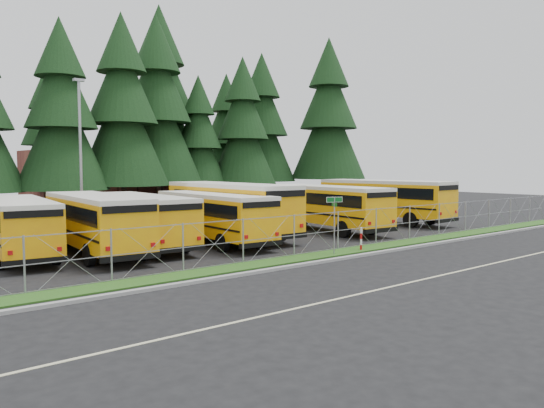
{
  "coord_description": "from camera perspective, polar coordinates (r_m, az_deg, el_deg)",
  "views": [
    {
      "loc": [
        -20.63,
        -19.69,
        4.29
      ],
      "look_at": [
        -1.27,
        4.0,
        2.09
      ],
      "focal_mm": 35.0,
      "sensor_mm": 36.0,
      "label": 1
    }
  ],
  "objects": [
    {
      "name": "street_sign",
      "position": [
        25.64,
        6.72,
        -0.97
      ],
      "size": [
        0.79,
        0.52,
        2.81
      ],
      "color": "#96989E",
      "rests_on": "ground"
    },
    {
      "name": "striped_bollard",
      "position": [
        27.23,
        9.56,
        -3.74
      ],
      "size": [
        0.11,
        0.11,
        1.2
      ],
      "primitive_type": "cylinder",
      "color": "#B20C0C",
      "rests_on": "ground"
    },
    {
      "name": "conifer_6",
      "position": [
        54.48,
        -7.88,
        6.63
      ],
      "size": [
        6.08,
        6.08,
        13.45
      ],
      "primitive_type": null,
      "color": "black",
      "rests_on": "ground"
    },
    {
      "name": "ground",
      "position": [
        28.84,
        7.03,
        -4.48
      ],
      "size": [
        120.0,
        120.0,
        0.0
      ],
      "primitive_type": "plane",
      "color": "black",
      "rests_on": "ground"
    },
    {
      "name": "light_standard",
      "position": [
        38.28,
        -19.91,
        5.68
      ],
      "size": [
        0.7,
        0.35,
        10.14
      ],
      "color": "#96989E",
      "rests_on": "ground"
    },
    {
      "name": "conifer_5",
      "position": [
        52.77,
        -12.25,
        9.54
      ],
      "size": [
        8.48,
        8.48,
        18.74
      ],
      "primitive_type": null,
      "color": "black",
      "rests_on": "ground"
    },
    {
      "name": "bus_2",
      "position": [
        28.73,
        -14.15,
        -1.81
      ],
      "size": [
        3.03,
        10.72,
        2.78
      ],
      "primitive_type": null,
      "rotation": [
        0.0,
        0.0,
        -0.05
      ],
      "color": "#FFB408",
      "rests_on": "ground"
    },
    {
      "name": "chainlink_fence",
      "position": [
        28.03,
        8.52,
        -2.68
      ],
      "size": [
        44.0,
        0.1,
        2.0
      ],
      "primitive_type": null,
      "color": "#96989E",
      "rests_on": "ground"
    },
    {
      "name": "conifer_4",
      "position": [
        48.47,
        -15.78,
        9.28
      ],
      "size": [
        7.95,
        7.95,
        17.58
      ],
      "primitive_type": null,
      "color": "black",
      "rests_on": "ground"
    },
    {
      "name": "curb",
      "position": [
        26.81,
        11.84,
        -5.06
      ],
      "size": [
        50.0,
        0.25,
        0.12
      ],
      "primitive_type": "cube",
      "color": "gray",
      "rests_on": "ground"
    },
    {
      "name": "conifer_8",
      "position": [
        61.89,
        -1.11,
        8.13
      ],
      "size": [
        7.81,
        7.81,
        17.28
      ],
      "primitive_type": null,
      "color": "black",
      "rests_on": "ground"
    },
    {
      "name": "bus_east",
      "position": [
        41.06,
        11.51,
        0.28
      ],
      "size": [
        3.7,
        12.44,
        3.22
      ],
      "primitive_type": null,
      "rotation": [
        0.0,
        0.0,
        0.07
      ],
      "color": "#FFB408",
      "rests_on": "ground"
    },
    {
      "name": "grass_verge",
      "position": [
        27.7,
        9.58,
        -4.8
      ],
      "size": [
        50.0,
        1.4,
        0.06
      ],
      "primitive_type": "cube",
      "color": "#1F4313",
      "rests_on": "ground"
    },
    {
      "name": "conifer_7",
      "position": [
        56.08,
        -3.15,
        7.72
      ],
      "size": [
        7.09,
        7.09,
        15.67
      ],
      "primitive_type": null,
      "color": "black",
      "rests_on": "ground"
    },
    {
      "name": "brick_building",
      "position": [
        65.37,
        -15.23,
        2.83
      ],
      "size": [
        22.0,
        10.0,
        6.0
      ],
      "primitive_type": "cube",
      "color": "brown",
      "rests_on": "ground"
    },
    {
      "name": "bus_4",
      "position": [
        32.18,
        -4.92,
        -0.65
      ],
      "size": [
        3.32,
        12.51,
        3.26
      ],
      "primitive_type": null,
      "rotation": [
        0.0,
        0.0,
        -0.03
      ],
      "color": "#FFB408",
      "rests_on": "ground"
    },
    {
      "name": "conifer_11",
      "position": [
        56.24,
        -22.98,
        6.49
      ],
      "size": [
        6.29,
        6.29,
        13.9
      ],
      "primitive_type": null,
      "color": "black",
      "rests_on": "ground"
    },
    {
      "name": "bus_0",
      "position": [
        27.68,
        -25.59,
        -2.34
      ],
      "size": [
        3.7,
        10.71,
        2.75
      ],
      "primitive_type": null,
      "rotation": [
        0.0,
        0.0,
        -0.12
      ],
      "color": "#FFB408",
      "rests_on": "ground"
    },
    {
      "name": "conifer_12",
      "position": [
        58.1,
        -11.93,
        10.24
      ],
      "size": [
        9.57,
        9.57,
        21.17
      ],
      "primitive_type": null,
      "color": "black",
      "rests_on": "ground"
    },
    {
      "name": "bus_3",
      "position": [
        29.56,
        -6.66,
        -1.54
      ],
      "size": [
        2.96,
        10.75,
        2.79
      ],
      "primitive_type": null,
      "rotation": [
        0.0,
        0.0,
        -0.04
      ],
      "color": "#FFB408",
      "rests_on": "ground"
    },
    {
      "name": "conifer_9",
      "position": [
        62.69,
        6.09,
        8.9
      ],
      "size": [
        8.64,
        8.64,
        19.11
      ],
      "primitive_type": null,
      "color": "black",
      "rests_on": "ground"
    },
    {
      "name": "bus_1",
      "position": [
        27.23,
        -18.65,
        -2.1
      ],
      "size": [
        3.41,
        11.23,
        2.9
      ],
      "primitive_type": null,
      "rotation": [
        0.0,
        0.0,
        -0.07
      ],
      "color": "#FFB408",
      "rests_on": "ground"
    },
    {
      "name": "conifer_3",
      "position": [
        46.03,
        -21.71,
        8.52
      ],
      "size": [
        7.29,
        7.29,
        16.12
      ],
      "primitive_type": null,
      "color": "black",
      "rests_on": "ground"
    },
    {
      "name": "conifer_13",
      "position": [
        63.95,
        -4.9,
        7.08
      ],
      "size": [
        6.9,
        6.9,
        15.25
      ],
      "primitive_type": null,
      "color": "black",
      "rests_on": "ground"
    },
    {
      "name": "road_lane_line",
      "position": [
        24.1,
        21.0,
        -6.41
      ],
      "size": [
        50.0,
        0.12,
        0.01
      ],
      "primitive_type": "cube",
      "color": "beige",
      "rests_on": "ground"
    },
    {
      "name": "bus_6",
      "position": [
        35.21,
        5.58,
        -0.47
      ],
      "size": [
        3.7,
        11.6,
        2.99
      ],
      "primitive_type": null,
      "rotation": [
        0.0,
        0.0,
        -0.09
      ],
      "color": "#FFB408",
      "rests_on": "ground"
    }
  ]
}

